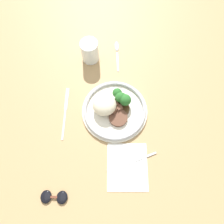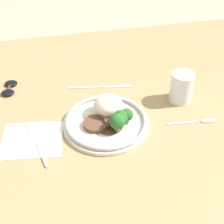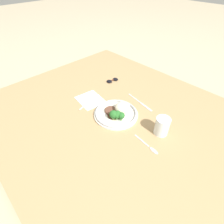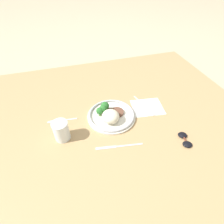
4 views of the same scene
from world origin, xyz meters
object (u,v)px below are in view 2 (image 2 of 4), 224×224
(plate, at_px, (108,118))
(fork, at_px, (35,139))
(spoon, at_px, (202,121))
(knife, at_px, (102,87))
(sunglasses, at_px, (9,88))
(juice_glass, at_px, (181,88))

(plate, distance_m, fork, 0.21)
(spoon, bearing_deg, fork, -178.32)
(knife, bearing_deg, sunglasses, 178.96)
(fork, bearing_deg, juice_glass, -93.10)
(knife, bearing_deg, spoon, -34.13)
(knife, relative_size, sunglasses, 2.19)
(plate, bearing_deg, juice_glass, 13.91)
(sunglasses, bearing_deg, knife, -0.18)
(plate, xyz_separation_m, knife, (0.02, 0.18, -0.02))
(fork, height_order, knife, fork)
(juice_glass, relative_size, fork, 0.52)
(knife, height_order, sunglasses, sunglasses)
(juice_glass, height_order, spoon, juice_glass)
(juice_glass, bearing_deg, fork, -169.60)
(plate, xyz_separation_m, spoon, (0.27, -0.05, -0.02))
(fork, relative_size, knife, 0.87)
(plate, bearing_deg, fork, -173.85)
(knife, bearing_deg, fork, -129.23)
(juice_glass, xyz_separation_m, fork, (-0.45, -0.08, -0.04))
(plate, bearing_deg, sunglasses, 140.27)
(spoon, relative_size, sunglasses, 1.56)
(juice_glass, bearing_deg, sunglasses, 161.74)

